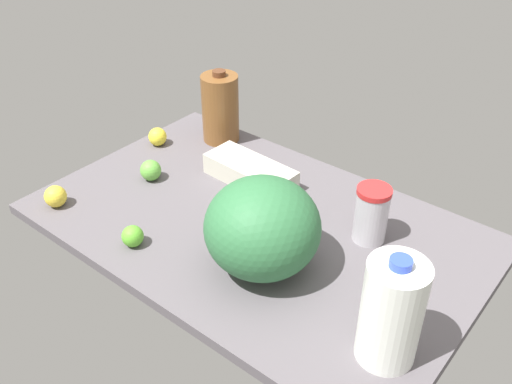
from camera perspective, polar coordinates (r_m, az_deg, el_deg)
name	(u,v)px	position (r cm, az deg, el deg)	size (l,w,h in cm)	color
countertop	(256,227)	(156.54, 0.00, -3.48)	(120.00, 76.00, 3.00)	#595358
tumbler_cup	(371,214)	(148.41, 11.46, -2.17)	(8.89, 8.89, 15.61)	silver
watermelon	(262,228)	(134.21, 0.65, -3.58)	(27.83, 27.83, 24.00)	#2F6D3E
milk_jug	(391,312)	(117.07, 13.40, -11.62)	(12.39, 12.39, 25.73)	white
egg_carton	(250,172)	(170.56, -0.58, 1.98)	(28.47, 11.74, 6.43)	beige
chocolate_milk_jug	(220,108)	(190.06, -3.59, 8.38)	(12.20, 12.20, 24.56)	brown
lime_beside_bowl	(151,170)	(174.49, -10.49, 2.15)	(6.35, 6.35, 6.35)	#61AE3F
lemon_by_jug	(55,196)	(169.83, -19.42, -0.41)	(6.25, 6.25, 6.25)	yellow
lemon_near_front	(158,137)	(192.75, -9.82, 5.47)	(6.06, 6.06, 6.06)	yellow
lime_far_back	(133,236)	(149.70, -12.24, -4.34)	(5.69, 5.69, 5.69)	#5CB430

